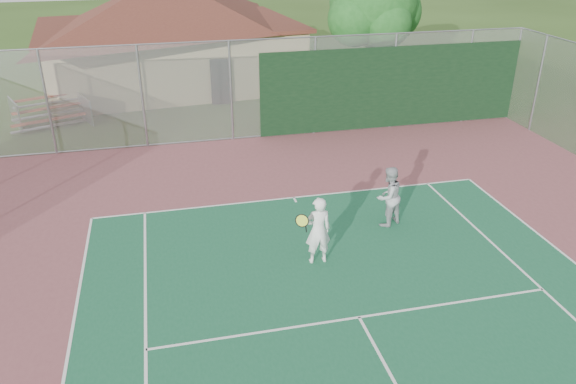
{
  "coord_description": "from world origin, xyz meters",
  "views": [
    {
      "loc": [
        -3.39,
        -1.95,
        7.07
      ],
      "look_at": [
        -0.65,
        9.8,
        1.24
      ],
      "focal_mm": 35.0,
      "sensor_mm": 36.0,
      "label": 1
    }
  ],
  "objects_px": {
    "tree": "(375,5)",
    "clubhouse": "(169,28)",
    "player_grey_back": "(388,197)",
    "bleachers": "(50,111)",
    "player_white_front": "(318,231)"
  },
  "relations": [
    {
      "from": "clubhouse",
      "to": "bleachers",
      "type": "bearing_deg",
      "value": -141.75
    },
    {
      "from": "bleachers",
      "to": "player_grey_back",
      "type": "xyz_separation_m",
      "value": [
        9.55,
        -10.46,
        0.26
      ]
    },
    {
      "from": "player_grey_back",
      "to": "player_white_front",
      "type": "bearing_deg",
      "value": 5.25
    },
    {
      "from": "tree",
      "to": "clubhouse",
      "type": "bearing_deg",
      "value": 153.04
    },
    {
      "from": "tree",
      "to": "player_grey_back",
      "type": "height_order",
      "value": "tree"
    },
    {
      "from": "player_grey_back",
      "to": "tree",
      "type": "bearing_deg",
      "value": -133.52
    },
    {
      "from": "player_white_front",
      "to": "player_grey_back",
      "type": "distance_m",
      "value": 2.58
    },
    {
      "from": "bleachers",
      "to": "player_grey_back",
      "type": "height_order",
      "value": "player_grey_back"
    },
    {
      "from": "clubhouse",
      "to": "player_grey_back",
      "type": "distance_m",
      "value": 16.1
    },
    {
      "from": "tree",
      "to": "player_white_front",
      "type": "height_order",
      "value": "tree"
    },
    {
      "from": "clubhouse",
      "to": "tree",
      "type": "height_order",
      "value": "tree"
    },
    {
      "from": "player_grey_back",
      "to": "clubhouse",
      "type": "bearing_deg",
      "value": -98.09
    },
    {
      "from": "bleachers",
      "to": "player_white_front",
      "type": "xyz_separation_m",
      "value": [
        7.32,
        -11.76,
        0.3
      ]
    },
    {
      "from": "clubhouse",
      "to": "player_white_front",
      "type": "distance_m",
      "value": 16.88
    },
    {
      "from": "clubhouse",
      "to": "bleachers",
      "type": "relative_size",
      "value": 4.03
    }
  ]
}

